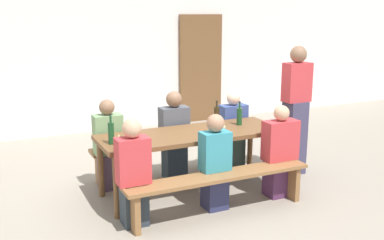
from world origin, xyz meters
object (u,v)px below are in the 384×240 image
(wine_bottle_1, at_px, (239,116))
(tasting_table, at_px, (192,138))
(wine_bottle_2, at_px, (217,114))
(bench_far, at_px, (170,148))
(wine_glass_1, at_px, (222,125))
(wooden_door, at_px, (201,69))
(wine_glass_2, at_px, (217,119))
(seated_guest_far_2, at_px, (233,133))
(seated_guest_far_1, at_px, (174,137))
(wine_bottle_0, at_px, (111,133))
(seated_guest_near_1, at_px, (215,164))
(standing_host, at_px, (295,112))
(wine_glass_0, at_px, (119,139))
(seated_guest_far_0, at_px, (109,147))
(seated_guest_near_2, at_px, (280,154))
(seated_guest_near_0, at_px, (133,175))
(bench_near, at_px, (219,182))

(wine_bottle_1, bearing_deg, tasting_table, -174.01)
(wine_bottle_2, bearing_deg, tasting_table, -147.21)
(bench_far, distance_m, wine_glass_1, 1.10)
(wooden_door, distance_m, wine_glass_2, 3.53)
(wine_bottle_2, xyz_separation_m, seated_guest_far_2, (0.37, 0.21, -0.35))
(wooden_door, xyz_separation_m, seated_guest_far_1, (-1.76, -2.78, -0.50))
(wooden_door, relative_size, bench_far, 0.99)
(wine_bottle_1, relative_size, seated_guest_far_1, 0.26)
(wooden_door, xyz_separation_m, bench_far, (-1.76, -2.63, -0.69))
(wine_bottle_0, height_order, seated_guest_far_2, wine_bottle_0)
(seated_guest_near_1, bearing_deg, wine_glass_1, -40.32)
(wine_bottle_0, xyz_separation_m, seated_guest_near_1, (1.02, -0.47, -0.36))
(wine_glass_2, xyz_separation_m, standing_host, (1.15, -0.05, -0.01))
(wine_glass_0, bearing_deg, bench_far, 44.68)
(wine_glass_2, bearing_deg, seated_guest_far_1, 129.69)
(bench_far, distance_m, wine_bottle_2, 0.80)
(seated_guest_far_0, bearing_deg, wine_bottle_2, 81.21)
(seated_guest_far_0, bearing_deg, wine_glass_1, 55.67)
(wine_bottle_2, xyz_separation_m, seated_guest_near_2, (0.38, -0.87, -0.35))
(bench_far, bearing_deg, seated_guest_far_1, -91.72)
(wine_bottle_2, bearing_deg, wine_glass_0, -158.04)
(wine_glass_0, xyz_separation_m, seated_guest_far_1, (0.97, 0.81, -0.30))
(tasting_table, bearing_deg, wine_bottle_2, 32.79)
(wine_glass_2, relative_size, seated_guest_far_1, 0.14)
(tasting_table, distance_m, seated_guest_far_1, 0.55)
(wooden_door, xyz_separation_m, wine_bottle_1, (-1.06, -3.24, -0.18))
(bench_far, height_order, wine_bottle_0, wine_bottle_0)
(wine_glass_2, bearing_deg, tasting_table, -168.98)
(wine_glass_0, relative_size, seated_guest_far_0, 0.14)
(bench_far, height_order, seated_guest_far_0, seated_guest_far_0)
(wine_bottle_1, height_order, seated_guest_near_0, seated_guest_near_0)
(wine_bottle_0, height_order, wine_glass_2, wine_bottle_0)
(wine_bottle_2, xyz_separation_m, wine_glass_2, (-0.12, -0.25, 0.00))
(tasting_table, distance_m, wine_glass_2, 0.43)
(wine_glass_0, distance_m, seated_guest_far_1, 1.30)
(bench_near, distance_m, seated_guest_near_1, 0.22)
(wooden_door, distance_m, seated_guest_near_2, 3.99)
(wooden_door, bearing_deg, tasting_table, -117.96)
(tasting_table, distance_m, wine_bottle_1, 0.73)
(tasting_table, distance_m, seated_guest_far_2, 1.05)
(seated_guest_near_1, relative_size, seated_guest_near_2, 0.98)
(tasting_table, bearing_deg, wine_bottle_0, -176.05)
(tasting_table, height_order, wine_glass_2, wine_glass_2)
(seated_guest_far_0, height_order, standing_host, standing_host)
(tasting_table, distance_m, wine_glass_0, 1.02)
(tasting_table, relative_size, wine_bottle_1, 7.39)
(wine_bottle_1, height_order, wine_glass_2, wine_bottle_1)
(bench_near, xyz_separation_m, seated_guest_near_1, (0.02, 0.15, 0.16))
(wine_glass_1, distance_m, seated_guest_near_1, 0.52)
(wine_glass_0, bearing_deg, seated_guest_near_1, -15.30)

